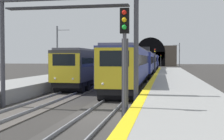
{
  "coord_description": "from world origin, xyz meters",
  "views": [
    {
      "loc": [
        -15.04,
        -3.49,
        3.05
      ],
      "look_at": [
        10.17,
        1.02,
        2.08
      ],
      "focal_mm": 47.9,
      "sensor_mm": 36.0,
      "label": 1
    }
  ],
  "objects_px": {
    "train_main_approaching": "(148,62)",
    "overhead_signal_gantry": "(66,22)",
    "railway_signal_far": "(161,59)",
    "catenary_mast_near": "(179,56)",
    "train_adjacent_platform": "(108,64)",
    "catenary_mast_far": "(57,52)",
    "railway_signal_mid": "(155,60)",
    "railway_signal_near": "(125,57)"
  },
  "relations": [
    {
      "from": "catenary_mast_near",
      "to": "railway_signal_far",
      "type": "bearing_deg",
      "value": 10.44
    },
    {
      "from": "catenary_mast_near",
      "to": "catenary_mast_far",
      "type": "distance_m",
      "value": 47.38
    },
    {
      "from": "train_adjacent_platform",
      "to": "overhead_signal_gantry",
      "type": "height_order",
      "value": "overhead_signal_gantry"
    },
    {
      "from": "train_adjacent_platform",
      "to": "railway_signal_near",
      "type": "bearing_deg",
      "value": 12.76
    },
    {
      "from": "railway_signal_mid",
      "to": "catenary_mast_near",
      "type": "xyz_separation_m",
      "value": [
        35.52,
        -5.51,
        1.01
      ]
    },
    {
      "from": "railway_signal_far",
      "to": "overhead_signal_gantry",
      "type": "relative_size",
      "value": 0.53
    },
    {
      "from": "catenary_mast_near",
      "to": "catenary_mast_far",
      "type": "bearing_deg",
      "value": 155.92
    },
    {
      "from": "railway_signal_near",
      "to": "catenary_mast_near",
      "type": "relative_size",
      "value": 0.69
    },
    {
      "from": "railway_signal_mid",
      "to": "catenary_mast_far",
      "type": "relative_size",
      "value": 0.61
    },
    {
      "from": "overhead_signal_gantry",
      "to": "train_main_approaching",
      "type": "bearing_deg",
      "value": -3.07
    },
    {
      "from": "catenary_mast_near",
      "to": "railway_signal_mid",
      "type": "bearing_deg",
      "value": 171.18
    },
    {
      "from": "train_adjacent_platform",
      "to": "railway_signal_mid",
      "type": "bearing_deg",
      "value": 136.22
    },
    {
      "from": "railway_signal_mid",
      "to": "railway_signal_far",
      "type": "xyz_separation_m",
      "value": [
        65.41,
        0.0,
        0.0
      ]
    },
    {
      "from": "catenary_mast_far",
      "to": "overhead_signal_gantry",
      "type": "bearing_deg",
      "value": -158.33
    },
    {
      "from": "railway_signal_near",
      "to": "catenary_mast_far",
      "type": "height_order",
      "value": "catenary_mast_far"
    },
    {
      "from": "railway_signal_near",
      "to": "railway_signal_mid",
      "type": "xyz_separation_m",
      "value": [
        36.81,
        0.0,
        -0.33
      ]
    },
    {
      "from": "railway_signal_mid",
      "to": "catenary_mast_far",
      "type": "xyz_separation_m",
      "value": [
        -7.73,
        13.82,
        1.21
      ]
    },
    {
      "from": "train_adjacent_platform",
      "to": "railway_signal_far",
      "type": "xyz_separation_m",
      "value": [
        72.08,
        -6.51,
        0.5
      ]
    },
    {
      "from": "overhead_signal_gantry",
      "to": "catenary_mast_far",
      "type": "distance_m",
      "value": 26.2
    },
    {
      "from": "railway_signal_near",
      "to": "railway_signal_mid",
      "type": "height_order",
      "value": "railway_signal_near"
    },
    {
      "from": "overhead_signal_gantry",
      "to": "catenary_mast_near",
      "type": "bearing_deg",
      "value": -8.14
    },
    {
      "from": "railway_signal_mid",
      "to": "catenary_mast_near",
      "type": "distance_m",
      "value": 35.96
    },
    {
      "from": "overhead_signal_gantry",
      "to": "catenary_mast_near",
      "type": "xyz_separation_m",
      "value": [
        67.58,
        -9.67,
        -1.43
      ]
    },
    {
      "from": "overhead_signal_gantry",
      "to": "railway_signal_mid",
      "type": "bearing_deg",
      "value": -7.39
    },
    {
      "from": "train_adjacent_platform",
      "to": "catenary_mast_far",
      "type": "distance_m",
      "value": 7.58
    },
    {
      "from": "train_main_approaching",
      "to": "railway_signal_far",
      "type": "height_order",
      "value": "train_main_approaching"
    },
    {
      "from": "train_main_approaching",
      "to": "overhead_signal_gantry",
      "type": "xyz_separation_m",
      "value": [
        -43.85,
        2.35,
        2.87
      ]
    },
    {
      "from": "catenary_mast_near",
      "to": "overhead_signal_gantry",
      "type": "bearing_deg",
      "value": 171.86
    },
    {
      "from": "catenary_mast_far",
      "to": "railway_signal_mid",
      "type": "bearing_deg",
      "value": -60.77
    },
    {
      "from": "railway_signal_mid",
      "to": "train_main_approaching",
      "type": "bearing_deg",
      "value": -171.31
    },
    {
      "from": "train_adjacent_platform",
      "to": "railway_signal_mid",
      "type": "height_order",
      "value": "train_adjacent_platform"
    },
    {
      "from": "train_main_approaching",
      "to": "railway_signal_near",
      "type": "bearing_deg",
      "value": 1.4
    },
    {
      "from": "railway_signal_near",
      "to": "train_adjacent_platform",
      "type": "bearing_deg",
      "value": -167.81
    },
    {
      "from": "train_adjacent_platform",
      "to": "catenary_mast_far",
      "type": "bearing_deg",
      "value": -81.11
    },
    {
      "from": "overhead_signal_gantry",
      "to": "catenary_mast_near",
      "type": "height_order",
      "value": "catenary_mast_near"
    },
    {
      "from": "railway_signal_far",
      "to": "catenary_mast_near",
      "type": "height_order",
      "value": "catenary_mast_near"
    },
    {
      "from": "railway_signal_mid",
      "to": "overhead_signal_gantry",
      "type": "distance_m",
      "value": 32.42
    },
    {
      "from": "train_adjacent_platform",
      "to": "railway_signal_far",
      "type": "distance_m",
      "value": 72.37
    },
    {
      "from": "train_main_approaching",
      "to": "railway_signal_mid",
      "type": "distance_m",
      "value": 11.94
    },
    {
      "from": "train_adjacent_platform",
      "to": "railway_signal_near",
      "type": "relative_size",
      "value": 7.29
    },
    {
      "from": "railway_signal_mid",
      "to": "catenary_mast_far",
      "type": "distance_m",
      "value": 15.88
    },
    {
      "from": "railway_signal_near",
      "to": "railway_signal_far",
      "type": "xyz_separation_m",
      "value": [
        102.22,
        0.0,
        -0.33
      ]
    }
  ]
}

